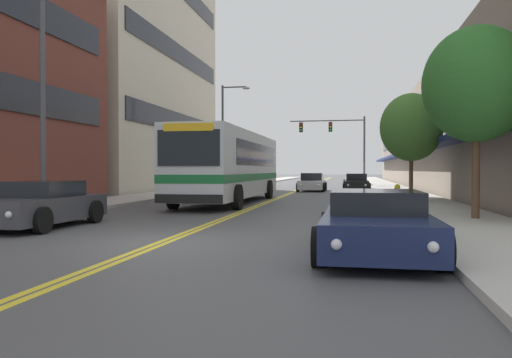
% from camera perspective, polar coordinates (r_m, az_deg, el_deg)
% --- Properties ---
extents(ground_plane, '(240.00, 240.00, 0.00)m').
position_cam_1_polar(ground_plane, '(47.37, 5.98, -0.84)').
color(ground_plane, '#4C4C4F').
extents(sidewalk_left, '(3.13, 106.00, 0.14)m').
position_cam_1_polar(sidewalk_left, '(48.47, -2.37, -0.70)').
color(sidewalk_left, '#B2ADA5').
rests_on(sidewalk_left, ground_plane).
extents(sidewalk_right, '(3.13, 106.00, 0.14)m').
position_cam_1_polar(sidewalk_right, '(47.30, 14.54, -0.78)').
color(sidewalk_right, '#B2ADA5').
rests_on(sidewalk_right, ground_plane).
extents(centre_line, '(0.34, 106.00, 0.01)m').
position_cam_1_polar(centre_line, '(47.37, 5.98, -0.83)').
color(centre_line, yellow).
rests_on(centre_line, ground_plane).
extents(storefront_row_right, '(9.10, 68.00, 8.14)m').
position_cam_1_polar(storefront_row_right, '(48.07, 21.49, 3.97)').
color(storefront_row_right, gray).
rests_on(storefront_row_right, ground_plane).
extents(city_bus, '(2.92, 12.57, 3.29)m').
position_cam_1_polar(city_bus, '(23.99, -2.89, 1.75)').
color(city_bus, silver).
rests_on(city_bus, ground_plane).
extents(car_dark_grey_parked_left_near, '(2.11, 4.27, 1.26)m').
position_cam_1_polar(car_dark_grey_parked_left_near, '(14.86, -23.47, -2.77)').
color(car_dark_grey_parked_left_near, '#38383D').
rests_on(car_dark_grey_parked_left_near, ground_plane).
extents(car_beige_parked_left_mid, '(2.20, 4.42, 1.19)m').
position_cam_1_polar(car_beige_parked_left_mid, '(43.81, -0.16, -0.23)').
color(car_beige_parked_left_mid, '#BCAD89').
rests_on(car_beige_parked_left_mid, ground_plane).
extents(car_navy_parked_right_foreground, '(2.14, 4.60, 1.18)m').
position_cam_1_polar(car_navy_parked_right_foreground, '(9.51, 13.55, -5.02)').
color(car_navy_parked_right_foreground, '#19234C').
rests_on(car_navy_parked_right_foreground, ground_plane).
extents(car_black_parked_right_mid, '(1.98, 4.41, 1.28)m').
position_cam_1_polar(car_black_parked_right_mid, '(37.94, 11.41, -0.43)').
color(car_black_parked_right_mid, black).
rests_on(car_black_parked_right_mid, ground_plane).
extents(car_white_parked_right_far, '(2.17, 4.83, 1.19)m').
position_cam_1_polar(car_white_parked_right_far, '(49.24, 11.25, -0.12)').
color(car_white_parked_right_far, white).
rests_on(car_white_parked_right_far, ground_plane).
extents(car_silver_moving_lead, '(2.01, 4.50, 1.32)m').
position_cam_1_polar(car_silver_moving_lead, '(36.79, 6.43, -0.44)').
color(car_silver_moving_lead, '#B7B7BC').
rests_on(car_silver_moving_lead, ground_plane).
extents(traffic_signal_mast, '(7.10, 0.38, 6.59)m').
position_cam_1_polar(traffic_signal_mast, '(48.09, 9.39, 4.83)').
color(traffic_signal_mast, '#47474C').
rests_on(traffic_signal_mast, ground_plane).
extents(street_lamp_left_near, '(2.37, 0.28, 8.65)m').
position_cam_1_polar(street_lamp_left_near, '(16.82, -22.35, 13.12)').
color(street_lamp_left_near, '#47474C').
rests_on(street_lamp_left_near, ground_plane).
extents(street_lamp_left_far, '(2.13, 0.28, 7.75)m').
position_cam_1_polar(street_lamp_left_far, '(36.78, -3.40, 5.80)').
color(street_lamp_left_far, '#47474C').
rests_on(street_lamp_left_far, ground_plane).
extents(street_tree_right_near, '(3.08, 3.08, 5.63)m').
position_cam_1_polar(street_tree_right_near, '(16.18, 23.89, 9.85)').
color(street_tree_right_near, brown).
rests_on(street_tree_right_near, sidewalk_right).
extents(street_tree_right_mid, '(2.88, 2.88, 4.99)m').
position_cam_1_polar(street_tree_right_mid, '(24.47, 17.33, 5.65)').
color(street_tree_right_mid, brown).
rests_on(street_tree_right_mid, sidewalk_right).
extents(fire_hydrant, '(0.36, 0.28, 0.80)m').
position_cam_1_polar(fire_hydrant, '(22.42, 15.84, -1.60)').
color(fire_hydrant, yellow).
rests_on(fire_hydrant, sidewalk_right).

